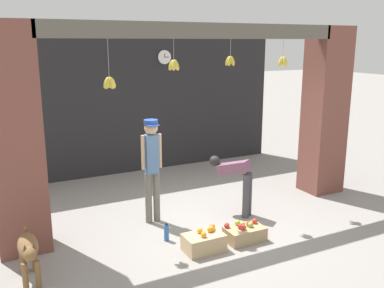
{
  "coord_description": "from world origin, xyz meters",
  "views": [
    {
      "loc": [
        -3.21,
        -5.88,
        2.93
      ],
      "look_at": [
        0.0,
        0.48,
        1.22
      ],
      "focal_mm": 40.0,
      "sensor_mm": 36.0,
      "label": 1
    }
  ],
  "objects": [
    {
      "name": "shop_pillar_right",
      "position": [
        2.81,
        0.3,
        1.61
      ],
      "size": [
        0.7,
        0.6,
        3.21
      ],
      "primitive_type": "cube",
      "color": "brown",
      "rests_on": "ground_plane"
    },
    {
      "name": "shopkeeper",
      "position": [
        -0.79,
        0.36,
        1.03
      ],
      "size": [
        0.34,
        0.29,
        1.73
      ],
      "rotation": [
        0.0,
        0.0,
        3.09
      ],
      "color": "#6B665B",
      "rests_on": "ground_plane"
    },
    {
      "name": "fruit_crate_oranges",
      "position": [
        -0.52,
        -0.93,
        0.13
      ],
      "size": [
        0.57,
        0.37,
        0.33
      ],
      "color": "tan",
      "rests_on": "ground_plane"
    },
    {
      "name": "dog",
      "position": [
        -2.84,
        -0.68,
        0.44
      ],
      "size": [
        0.26,
        0.89,
        0.65
      ],
      "rotation": [
        0.0,
        0.0,
        -1.6
      ],
      "color": "brown",
      "rests_on": "ground_plane"
    },
    {
      "name": "fruit_crate_apples",
      "position": [
        0.18,
        -0.92,
        0.12
      ],
      "size": [
        0.59,
        0.35,
        0.29
      ],
      "color": "tan",
      "rests_on": "ground_plane"
    },
    {
      "name": "worker_stooping",
      "position": [
        0.61,
        0.0,
        0.66
      ],
      "size": [
        0.56,
        0.69,
        1.0
      ],
      "rotation": [
        0.0,
        0.0,
        0.62
      ],
      "color": "#424247",
      "rests_on": "ground_plane"
    },
    {
      "name": "storefront_awning",
      "position": [
        -0.0,
        0.12,
        3.07
      ],
      "size": [
        5.01,
        0.29,
        0.95
      ],
      "color": "#5B564C"
    },
    {
      "name": "wall_clock",
      "position": [
        0.67,
        3.18,
        2.59
      ],
      "size": [
        0.33,
        0.03,
        0.33
      ],
      "color": "black"
    },
    {
      "name": "water_bottle",
      "position": [
        -0.87,
        -0.39,
        0.13
      ],
      "size": [
        0.07,
        0.07,
        0.28
      ],
      "color": "#2D60AD",
      "rests_on": "ground_plane"
    },
    {
      "name": "shop_back_wall",
      "position": [
        0.0,
        3.25,
        1.61
      ],
      "size": [
        6.91,
        0.12,
        3.21
      ],
      "primitive_type": "cube",
      "color": "#232326",
      "rests_on": "ground_plane"
    },
    {
      "name": "ground_plane",
      "position": [
        0.0,
        0.0,
        0.0
      ],
      "size": [
        60.0,
        60.0,
        0.0
      ],
      "primitive_type": "plane",
      "color": "gray"
    },
    {
      "name": "shop_pillar_left",
      "position": [
        -2.81,
        0.3,
        1.61
      ],
      "size": [
        0.7,
        0.6,
        3.21
      ],
      "primitive_type": "cube",
      "color": "brown",
      "rests_on": "ground_plane"
    }
  ]
}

